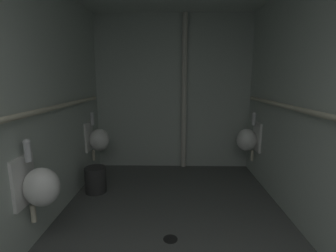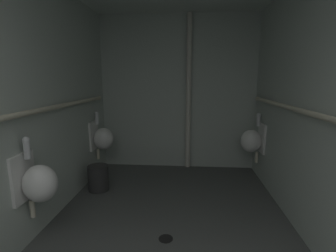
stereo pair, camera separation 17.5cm
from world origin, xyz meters
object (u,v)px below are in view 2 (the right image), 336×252
at_px(urinal_left_mid, 38,182).
at_px(waste_bin, 98,178).
at_px(urinal_left_far, 102,138).
at_px(urinal_right_mid, 252,140).
at_px(floor_drain, 166,238).
at_px(standpipe_back_wall, 189,94).

height_order(urinal_left_mid, waste_bin, urinal_left_mid).
relative_size(urinal_left_far, urinal_right_mid, 1.00).
bearing_deg(urinal_right_mid, urinal_left_mid, -143.30).
distance_m(urinal_right_mid, waste_bin, 2.30).
relative_size(urinal_right_mid, floor_drain, 5.39).
distance_m(urinal_right_mid, standpipe_back_wall, 1.24).
height_order(urinal_left_mid, urinal_right_mid, same).
relative_size(standpipe_back_wall, waste_bin, 7.22).
height_order(standpipe_back_wall, waste_bin, standpipe_back_wall).
bearing_deg(standpipe_back_wall, urinal_left_far, -160.91).
bearing_deg(floor_drain, urinal_left_mid, -171.53).
height_order(urinal_left_mid, standpipe_back_wall, standpipe_back_wall).
xyz_separation_m(urinal_right_mid, standpipe_back_wall, (-0.96, 0.42, 0.66)).
relative_size(urinal_left_far, waste_bin, 2.17).
relative_size(urinal_left_mid, urinal_right_mid, 1.00).
relative_size(urinal_left_far, floor_drain, 5.39).
bearing_deg(standpipe_back_wall, urinal_left_mid, -121.98).
bearing_deg(waste_bin, urinal_right_mid, 13.84).
bearing_deg(waste_bin, urinal_left_far, 101.17).
height_order(urinal_left_far, floor_drain, urinal_left_far).
bearing_deg(urinal_right_mid, standpipe_back_wall, 156.42).
height_order(urinal_left_far, urinal_right_mid, same).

